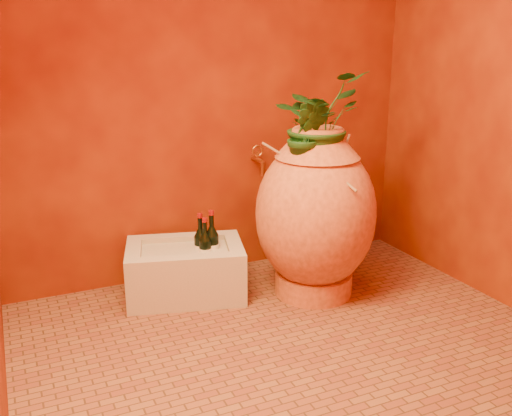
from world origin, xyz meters
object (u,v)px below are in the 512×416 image
wine_bottle_b (205,250)px  amphora (315,214)px  wine_bottle_c (201,247)px  wine_bottle_a (212,246)px  wall_tap (259,159)px  stone_basin (185,271)px

wine_bottle_b → amphora: bearing=-21.6°
amphora → wine_bottle_c: size_ratio=3.12×
wine_bottle_a → wall_tap: 0.62m
wine_bottle_c → wine_bottle_b: bearing=-78.6°
wine_bottle_b → wine_bottle_c: 0.05m
wine_bottle_b → wall_tap: wall_tap is taller
wine_bottle_b → wine_bottle_c: (-0.01, 0.05, 0.00)m
stone_basin → wine_bottle_a: bearing=-11.4°
stone_basin → wine_bottle_b: 0.17m
wall_tap → amphora: bearing=-75.1°
wine_bottle_a → wall_tap: (0.39, 0.23, 0.42)m
stone_basin → wine_bottle_b: bearing=-24.6°
amphora → wine_bottle_b: (-0.56, 0.22, -0.20)m
wine_bottle_a → wine_bottle_c: bearing=150.9°
stone_basin → wine_bottle_c: (0.09, 0.00, 0.13)m
wine_bottle_a → wine_bottle_c: 0.06m
amphora → stone_basin: 0.79m
wine_bottle_a → wine_bottle_b: bearing=-159.3°
wine_bottle_b → wall_tap: bearing=29.5°
amphora → wine_bottle_a: amphora is taller
wine_bottle_a → wall_tap: bearing=30.5°
wine_bottle_c → stone_basin: bearing=-179.5°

